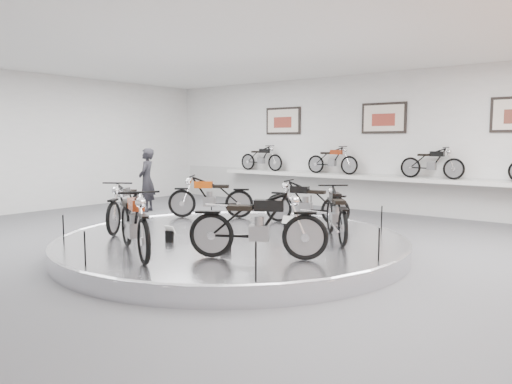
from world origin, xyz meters
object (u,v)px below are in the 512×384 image
Objects in this scene: bike_f at (258,225)px; bike_e at (134,222)px; bike_d at (126,205)px; bike_c at (210,197)px; shelf at (378,178)px; visitor at (147,180)px; bike_b at (306,202)px; bike_a at (336,213)px; display_platform at (232,244)px.

bike_e is at bearing 178.63° from bike_f.
bike_c is at bearing 139.21° from bike_d.
bike_e reaches higher than shelf.
shelf is 6.66m from visitor.
bike_b is 0.89× the size of bike_f.
shelf is 6.55× the size of bike_d.
bike_e reaches higher than bike_c.
bike_e is (1.91, -1.30, 0.03)m from bike_d.
bike_e reaches higher than bike_d.
visitor reaches higher than bike_d.
bike_f reaches higher than shelf.
bike_c reaches higher than shelf.
bike_b is 3.72m from bike_d.
visitor is (-6.86, 3.60, 0.10)m from bike_f.
bike_a is 3.51m from bike_c.
bike_f is (1.68, 0.96, 0.00)m from bike_e.
bike_a is (1.65, 0.96, 0.63)m from display_platform.
bike_a is 1.66m from bike_b.
visitor is (-7.04, 1.53, 0.14)m from bike_a.
shelf is 8.47m from bike_e.
bike_a is at bearing 44.69° from visitor.
bike_e is (-0.22, -8.47, -0.18)m from shelf.
bike_c is 0.94× the size of bike_f.
bike_f reaches higher than display_platform.
shelf is at bearing -99.64° from bike_b.
bike_a is at bearing 138.80° from bike_c.
shelf is 5.98× the size of visitor.
bike_e is at bearing 109.69° from bike_a.
bike_d is at bearing 47.88° from bike_c.
shelf is 6.76× the size of bike_a.
visitor reaches higher than bike_b.
display_platform is at bearing 111.72° from bike_f.
visitor reaches higher than bike_f.
visitor is at bearing 155.22° from display_platform.
bike_a reaches higher than shelf.
display_platform is 4.02× the size of bike_b.
display_platform is 3.62× the size of bike_e.
bike_c is at bearing 39.57° from visitor.
bike_e is (-0.22, -2.07, 0.67)m from display_platform.
bike_d is 0.95× the size of bike_e.
visitor is at bearing 166.44° from bike_e.
bike_c is at bearing 111.93° from bike_f.
display_platform is 1.95m from bike_f.
display_platform is 2.13m from bike_b.
display_platform is 6.46m from shelf.
visitor is (-5.18, 4.56, 0.10)m from bike_e.
bike_e is (-1.87, -3.03, 0.04)m from bike_a.
visitor is at bearing -19.05° from bike_b.
display_platform is at bearing 108.76° from bike_c.
bike_c is at bearing -110.09° from shelf.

